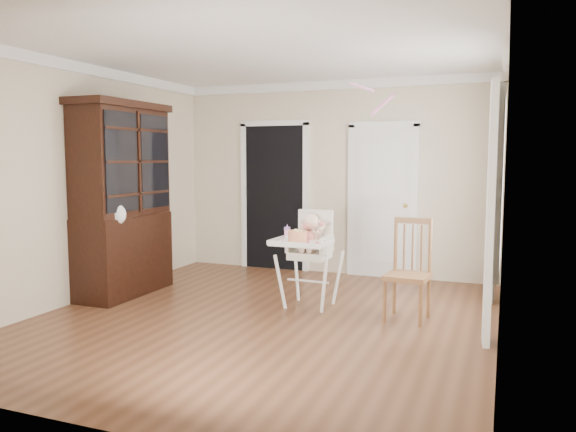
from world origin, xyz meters
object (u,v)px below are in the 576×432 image
at_px(cake, 298,236).
at_px(sippy_cup, 287,233).
at_px(dining_chair, 408,273).
at_px(high_chair, 310,247).
at_px(china_cabinet, 122,199).

height_order(cake, sippy_cup, sippy_cup).
xyz_separation_m(cake, sippy_cup, (-0.18, 0.15, 0.01)).
bearing_deg(sippy_cup, cake, -40.20).
bearing_deg(sippy_cup, dining_chair, -1.32).
distance_m(sippy_cup, dining_chair, 1.37).
distance_m(high_chair, dining_chair, 1.12).
height_order(cake, dining_chair, dining_chair).
relative_size(cake, dining_chair, 0.26).
bearing_deg(high_chair, sippy_cup, -157.35).
relative_size(high_chair, dining_chair, 1.06).
bearing_deg(cake, sippy_cup, 139.80).
bearing_deg(high_chair, dining_chair, -3.68).
distance_m(high_chair, sippy_cup, 0.29).
relative_size(sippy_cup, china_cabinet, 0.07).
relative_size(cake, sippy_cup, 1.58).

